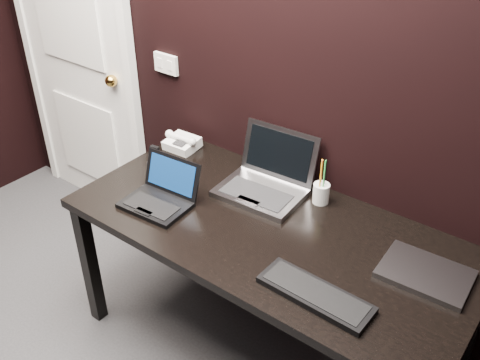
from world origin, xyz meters
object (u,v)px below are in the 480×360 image
Objects in this scene: door at (75,50)px; ext_keyboard at (315,294)px; desk at (268,241)px; mobile_phone at (155,158)px; pen_cup at (321,192)px; silver_laptop at (265,182)px; closed_laptop at (425,274)px; desk_phone at (182,143)px; netbook at (160,196)px.

ext_keyboard is at bearing -16.88° from door.
desk is 0.44m from ext_keyboard.
mobile_phone is 0.45× the size of pen_cup.
pen_cup is (-0.28, 0.52, 0.04)m from ext_keyboard.
silver_laptop is 1.20× the size of closed_laptop.
desk_phone is (-0.56, 0.06, -0.01)m from silver_laptop.
mobile_phone is (-0.73, 0.07, 0.11)m from desk.
silver_laptop reaches higher than closed_laptop.
closed_laptop is (2.27, -0.27, -0.29)m from door.
silver_laptop reaches higher than desk.
closed_laptop is 0.57m from pen_cup.
pen_cup is at bearing 38.08° from netbook.
netbook is 0.73× the size of ext_keyboard.
desk is at bearing 17.63° from netbook.
desk is at bearing -20.25° from desk_phone.
door reaches higher than silver_laptop.
closed_laptop is (0.79, -0.11, -0.04)m from silver_laptop.
door is at bearing 176.94° from pen_cup.
silver_laptop reaches higher than desk_phone.
door reaches higher than pen_cup.
door is 1.00m from mobile_phone.
netbook is at bearing -130.66° from silver_laptop.
silver_laptop is 0.26m from pen_cup.
silver_laptop is (1.48, -0.17, -0.26)m from door.
closed_laptop is at bearing 9.29° from desk.
desk is 17.68× the size of mobile_phone.
desk is at bearing -51.57° from silver_laptop.
silver_laptop is 0.58m from mobile_phone.
netbook is at bearing 174.27° from ext_keyboard.
silver_laptop reaches higher than ext_keyboard.
mobile_phone is (0.92, -0.30, -0.27)m from door.
closed_laptop reaches higher than desk.
pen_cup is at bearing 74.24° from desk.
door is 1.73m from desk.
door is at bearing 167.18° from desk.
desk_phone is (0.92, -0.11, -0.27)m from door.
silver_laptop is at bearing -163.05° from pen_cup.
door is 5.45× the size of silver_laptop.
closed_laptop is (1.10, 0.25, -0.03)m from netbook.
silver_laptop is (-0.17, 0.21, 0.13)m from desk.
pen_cup is at bearing 118.26° from ext_keyboard.
mobile_phone is 0.84m from pen_cup.
desk is 0.32m from pen_cup.
ext_keyboard reaches higher than desk.
ext_keyboard is (2.01, -0.61, -0.29)m from door.
pen_cup is (1.73, -0.09, -0.25)m from door.
desk is 0.64m from closed_laptop.
desk_phone is at bearing 155.18° from ext_keyboard.
mobile_phone reaches higher than desk_phone.
closed_laptop is 3.41× the size of mobile_phone.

